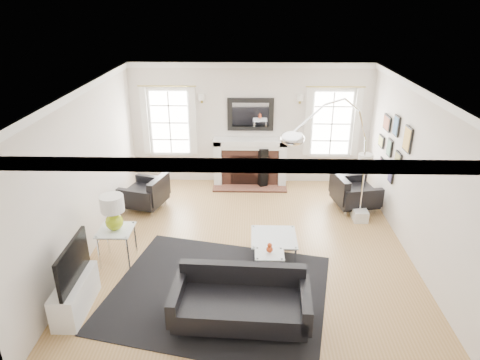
{
  "coord_description": "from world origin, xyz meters",
  "views": [
    {
      "loc": [
        -0.01,
        -6.52,
        4.14
      ],
      "look_at": [
        -0.17,
        0.3,
        1.18
      ],
      "focal_mm": 32.0,
      "sensor_mm": 36.0,
      "label": 1
    }
  ],
  "objects_px": {
    "armchair_left": "(147,194)",
    "armchair_right": "(352,193)",
    "coffee_table": "(274,238)",
    "gourd_lamp": "(113,210)",
    "arc_floor_lamp": "(332,164)",
    "fireplace": "(250,163)",
    "sofa": "(241,301)"
  },
  "relations": [
    {
      "from": "armchair_left",
      "to": "coffee_table",
      "type": "relative_size",
      "value": 1.38
    },
    {
      "from": "armchair_right",
      "to": "gourd_lamp",
      "type": "distance_m",
      "value": 4.85
    },
    {
      "from": "sofa",
      "to": "armchair_right",
      "type": "relative_size",
      "value": 1.78
    },
    {
      "from": "sofa",
      "to": "coffee_table",
      "type": "bearing_deg",
      "value": 72.61
    },
    {
      "from": "armchair_right",
      "to": "gourd_lamp",
      "type": "xyz_separation_m",
      "value": [
        -4.34,
        -2.07,
        0.61
      ]
    },
    {
      "from": "sofa",
      "to": "armchair_left",
      "type": "xyz_separation_m",
      "value": [
        -2.03,
        3.34,
        0.0
      ]
    },
    {
      "from": "armchair_left",
      "to": "arc_floor_lamp",
      "type": "bearing_deg",
      "value": -16.02
    },
    {
      "from": "armchair_right",
      "to": "coffee_table",
      "type": "relative_size",
      "value": 1.38
    },
    {
      "from": "coffee_table",
      "to": "armchair_right",
      "type": "bearing_deg",
      "value": 46.01
    },
    {
      "from": "fireplace",
      "to": "sofa",
      "type": "relative_size",
      "value": 0.9
    },
    {
      "from": "armchair_left",
      "to": "armchair_right",
      "type": "relative_size",
      "value": 1.0
    },
    {
      "from": "armchair_right",
      "to": "arc_floor_lamp",
      "type": "relative_size",
      "value": 0.4
    },
    {
      "from": "sofa",
      "to": "armchair_left",
      "type": "relative_size",
      "value": 1.78
    },
    {
      "from": "armchair_left",
      "to": "arc_floor_lamp",
      "type": "xyz_separation_m",
      "value": [
        3.56,
        -1.02,
        1.11
      ]
    },
    {
      "from": "sofa",
      "to": "armchair_left",
      "type": "distance_m",
      "value": 3.91
    },
    {
      "from": "armchair_left",
      "to": "armchair_right",
      "type": "distance_m",
      "value": 4.28
    },
    {
      "from": "armchair_left",
      "to": "coffee_table",
      "type": "height_order",
      "value": "armchair_left"
    },
    {
      "from": "fireplace",
      "to": "armchair_right",
      "type": "relative_size",
      "value": 1.61
    },
    {
      "from": "sofa",
      "to": "coffee_table",
      "type": "distance_m",
      "value": 1.76
    },
    {
      "from": "armchair_right",
      "to": "arc_floor_lamp",
      "type": "bearing_deg",
      "value": -122.1
    },
    {
      "from": "gourd_lamp",
      "to": "arc_floor_lamp",
      "type": "relative_size",
      "value": 0.23
    },
    {
      "from": "sofa",
      "to": "fireplace",
      "type": "bearing_deg",
      "value": 88.67
    },
    {
      "from": "fireplace",
      "to": "sofa",
      "type": "xyz_separation_m",
      "value": [
        -0.11,
        -4.66,
        -0.21
      ]
    },
    {
      "from": "armchair_left",
      "to": "sofa",
      "type": "bearing_deg",
      "value": -58.7
    },
    {
      "from": "sofa",
      "to": "coffee_table",
      "type": "height_order",
      "value": "sofa"
    },
    {
      "from": "coffee_table",
      "to": "gourd_lamp",
      "type": "relative_size",
      "value": 1.26
    },
    {
      "from": "sofa",
      "to": "gourd_lamp",
      "type": "relative_size",
      "value": 3.1
    },
    {
      "from": "fireplace",
      "to": "gourd_lamp",
      "type": "distance_m",
      "value": 3.96
    },
    {
      "from": "gourd_lamp",
      "to": "arc_floor_lamp",
      "type": "height_order",
      "value": "arc_floor_lamp"
    },
    {
      "from": "armchair_right",
      "to": "coffee_table",
      "type": "height_order",
      "value": "armchair_right"
    },
    {
      "from": "sofa",
      "to": "armchair_right",
      "type": "bearing_deg",
      "value": 57.02
    },
    {
      "from": "fireplace",
      "to": "arc_floor_lamp",
      "type": "bearing_deg",
      "value": -58.64
    }
  ]
}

